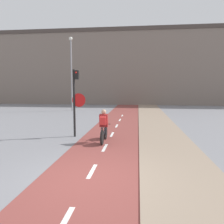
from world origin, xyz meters
TOP-DOWN VIEW (x-y plane):
  - ground_plane at (0.00, 0.00)m, footprint 120.00×120.00m
  - bike_lane at (0.00, 0.01)m, footprint 2.78×60.00m
  - sidewalk_strip at (2.59, 0.00)m, footprint 2.40×60.00m
  - building_row_background at (0.00, 26.62)m, footprint 60.00×5.20m
  - traffic_light_pole at (-1.74, 4.92)m, footprint 0.67×0.25m
  - street_lamp_far at (-5.45, 16.31)m, footprint 0.36×0.36m
  - cyclist_near at (-0.19, 3.94)m, footprint 0.46×1.69m

SIDE VIEW (x-z plane):
  - ground_plane at x=0.00m, z-range 0.00..0.00m
  - bike_lane at x=0.00m, z-range 0.00..0.02m
  - sidewalk_strip at x=2.59m, z-range 0.00..0.05m
  - cyclist_near at x=-0.19m, z-range -0.03..1.46m
  - traffic_light_pole at x=-1.74m, z-range 0.39..3.73m
  - street_lamp_far at x=-5.45m, z-range 0.78..8.22m
  - building_row_background at x=0.00m, z-range 0.01..10.35m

